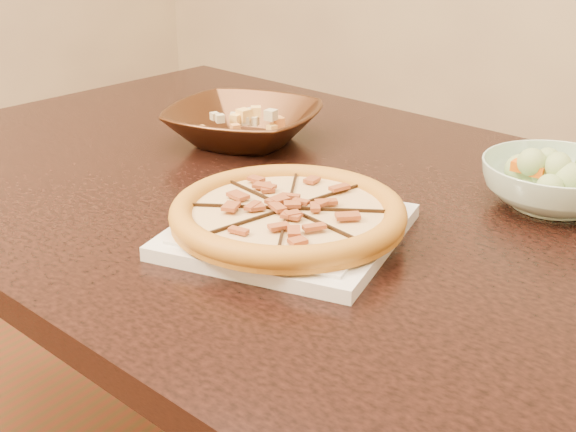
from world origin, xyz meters
name	(u,v)px	position (x,y,z in m)	size (l,w,h in m)	color
dining_table	(289,247)	(0.02, 0.14, 0.65)	(1.52, 1.08, 0.75)	black
plate	(288,230)	(0.13, -0.01, 0.76)	(0.32, 0.32, 0.02)	white
pizza	(288,213)	(0.13, -0.01, 0.78)	(0.30, 0.30, 0.03)	orange
bronze_bowl	(244,125)	(-0.17, 0.27, 0.78)	(0.25, 0.25, 0.06)	#4C2D19
mixed_dish	(242,99)	(-0.17, 0.27, 0.83)	(0.11, 0.12, 0.03)	#C7B98E
salad_bowl	(555,184)	(0.36, 0.30, 0.78)	(0.20, 0.20, 0.06)	silver
salad	(559,150)	(0.36, 0.30, 0.83)	(0.11, 0.10, 0.04)	#B6C381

